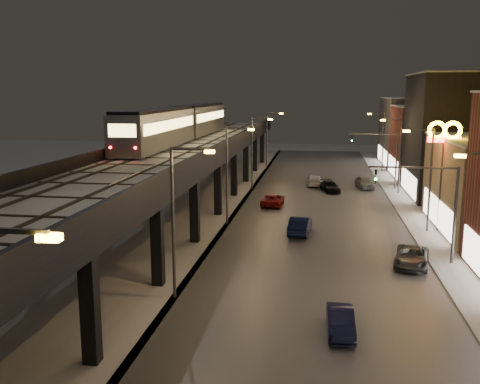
{
  "coord_description": "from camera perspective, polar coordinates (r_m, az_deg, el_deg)",
  "views": [
    {
      "loc": [
        7.58,
        -16.04,
        12.06
      ],
      "look_at": [
        1.99,
        21.13,
        5.0
      ],
      "focal_mm": 40.0,
      "sensor_mm": 36.0,
      "label": 1
    }
  ],
  "objects": [
    {
      "name": "car_near_white",
      "position": [
        46.14,
        6.43,
        -3.6
      ],
      "size": [
        1.99,
        4.75,
        1.52
      ],
      "primitive_type": "imported",
      "rotation": [
        0.0,
        0.0,
        3.06
      ],
      "color": "black",
      "rests_on": "ground"
    },
    {
      "name": "building_e",
      "position": [
        80.05,
        20.43,
        4.97
      ],
      "size": [
        12.2,
        12.2,
        10.16
      ],
      "color": "maroon",
      "rests_on": "ground"
    },
    {
      "name": "viaduct_parapet_streetside",
      "position": [
        49.19,
        -2.32,
        4.55
      ],
      "size": [
        0.3,
        100.0,
        1.1
      ],
      "primitive_type": "cube",
      "color": "black",
      "rests_on": "elevated_viaduct"
    },
    {
      "name": "car_mid_silver",
      "position": [
        57.3,
        3.51,
        -0.88
      ],
      "size": [
        2.36,
        4.72,
        1.28
      ],
      "primitive_type": "imported",
      "rotation": [
        0.0,
        0.0,
        3.09
      ],
      "color": "maroon",
      "rests_on": "ground"
    },
    {
      "name": "streetlight_left_3",
      "position": [
        65.88,
        1.53,
        4.69
      ],
      "size": [
        2.57,
        0.28,
        9.0
      ],
      "color": "#38383A",
      "rests_on": "ground"
    },
    {
      "name": "streetlight_left_2",
      "position": [
        48.2,
        -1.1,
        2.5
      ],
      "size": [
        2.57,
        0.28,
        9.0
      ],
      "color": "#38383A",
      "rests_on": "ground"
    },
    {
      "name": "streetlight_left_4",
      "position": [
        83.7,
        3.05,
        5.95
      ],
      "size": [
        2.57,
        0.28,
        9.0
      ],
      "color": "#38383A",
      "rests_on": "ground"
    },
    {
      "name": "car_mid_dark",
      "position": [
        70.09,
        7.96,
        1.22
      ],
      "size": [
        2.01,
        4.91,
        1.42
      ],
      "primitive_type": "imported",
      "rotation": [
        0.0,
        0.0,
        3.14
      ],
      "color": "silver",
      "rests_on": "ground"
    },
    {
      "name": "car_onc_silver",
      "position": [
        28.14,
        10.66,
        -13.53
      ],
      "size": [
        1.42,
        3.83,
        1.25
      ],
      "primitive_type": "imported",
      "rotation": [
        0.0,
        0.0,
        0.03
      ],
      "color": "black",
      "rests_on": "ground"
    },
    {
      "name": "viaduct_parapet_far",
      "position": [
        51.54,
        -11.89,
        4.61
      ],
      "size": [
        0.3,
        100.0,
        1.1
      ],
      "primitive_type": "cube",
      "color": "black",
      "rests_on": "elevated_viaduct"
    },
    {
      "name": "car_onc_white",
      "position": [
        66.06,
        9.57,
        0.52
      ],
      "size": [
        2.78,
        4.59,
        1.24
      ],
      "primitive_type": "imported",
      "rotation": [
        0.0,
        0.0,
        0.26
      ],
      "color": "black",
      "rests_on": "ground"
    },
    {
      "name": "sign_mcdonalds",
      "position": [
        48.8,
        20.93,
        4.92
      ],
      "size": [
        2.85,
        0.35,
        9.65
      ],
      "color": "#38383A",
      "rests_on": "ground"
    },
    {
      "name": "traffic_light_rig_a",
      "position": [
        39.65,
        20.4,
        -1.03
      ],
      "size": [
        6.1,
        0.34,
        7.0
      ],
      "color": "#38383A",
      "rests_on": "ground"
    },
    {
      "name": "car_onc_dark",
      "position": [
        39.44,
        17.85,
        -6.69
      ],
      "size": [
        3.13,
        5.13,
        1.33
      ],
      "primitive_type": "imported",
      "rotation": [
        0.0,
        0.0,
        -0.2
      ],
      "color": "#35373B",
      "rests_on": "ground"
    },
    {
      "name": "elevated_viaduct",
      "position": [
        50.19,
        -7.23,
        3.18
      ],
      "size": [
        9.0,
        100.0,
        6.3
      ],
      "color": "black",
      "rests_on": "ground"
    },
    {
      "name": "building_d",
      "position": [
        66.29,
        22.97,
        5.49
      ],
      "size": [
        12.2,
        13.2,
        14.16
      ],
      "color": "black",
      "rests_on": "ground"
    },
    {
      "name": "under_viaduct_pavement",
      "position": [
        54.17,
        -6.19,
        -2.26
      ],
      "size": [
        11.0,
        120.0,
        0.06
      ],
      "primitive_type": "cube",
      "color": "#9FA1A8",
      "rests_on": "ground"
    },
    {
      "name": "building_f",
      "position": [
        93.71,
        18.73,
        6.11
      ],
      "size": [
        12.2,
        16.2,
        11.16
      ],
      "color": "#3C3B41",
      "rests_on": "ground"
    },
    {
      "name": "viaduct_trackbed",
      "position": [
        50.22,
        -7.22,
        4.07
      ],
      "size": [
        8.4,
        100.0,
        0.32
      ],
      "color": "#B2B7C1",
      "rests_on": "elevated_viaduct"
    },
    {
      "name": "subway_train",
      "position": [
        63.34,
        -6.22,
        7.37
      ],
      "size": [
        3.2,
        38.57,
        3.83
      ],
      "color": "gray",
      "rests_on": "viaduct_trackbed"
    },
    {
      "name": "streetlight_right_2",
      "position": [
        48.4,
        19.37,
        1.93
      ],
      "size": [
        2.56,
        0.28,
        9.0
      ],
      "color": "#38383A",
      "rests_on": "ground"
    },
    {
      "name": "streetlight_left_1",
      "position": [
        30.88,
        -6.7,
        -2.2
      ],
      "size": [
        2.57,
        0.28,
        9.0
      ],
      "color": "#38383A",
      "rests_on": "ground"
    },
    {
      "name": "sidewalk_right",
      "position": [
        53.36,
        19.06,
        -2.94
      ],
      "size": [
        4.0,
        120.0,
        0.14
      ],
      "primitive_type": "cube",
      "color": "#9FA1A8",
      "rests_on": "ground"
    },
    {
      "name": "road_surface",
      "position": [
        52.44,
        8.25,
        -2.74
      ],
      "size": [
        17.0,
        120.0,
        0.06
      ],
      "primitive_type": "cube",
      "color": "#46474D",
      "rests_on": "ground"
    },
    {
      "name": "car_onc_red",
      "position": [
        69.25,
        13.14,
        0.96
      ],
      "size": [
        2.47,
        4.68,
        1.52
      ],
      "primitive_type": "imported",
      "rotation": [
        0.0,
        0.0,
        0.16
      ],
      "color": "slate",
      "rests_on": "ground"
    },
    {
      "name": "streetlight_right_4",
      "position": [
        83.82,
        14.86,
        5.61
      ],
      "size": [
        2.56,
        0.28,
        9.0
      ],
      "color": "#38383A",
      "rests_on": "ground"
    },
    {
      "name": "traffic_light_rig_b",
      "position": [
        68.95,
        15.41,
        3.96
      ],
      "size": [
        6.1,
        0.34,
        7.0
      ],
      "color": "#38383A",
      "rests_on": "ground"
    },
    {
      "name": "streetlight_right_3",
      "position": [
        66.03,
        16.52,
        4.27
      ],
      "size": [
        2.56,
        0.28,
        9.0
      ],
      "color": "#38383A",
      "rests_on": "ground"
    }
  ]
}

